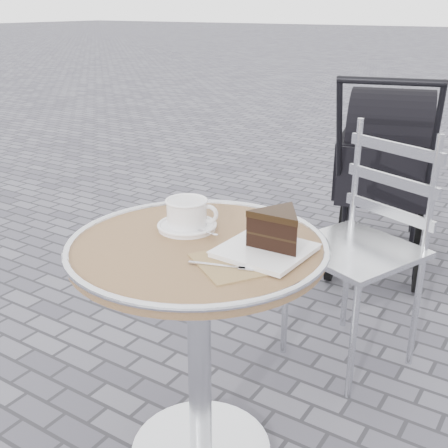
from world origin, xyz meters
The scene contains 5 objects.
cafe_table centered at (0.00, 0.00, 0.57)m, with size 0.72×0.72×0.74m.
cappuccino_set centered at (-0.09, 0.08, 0.77)m, with size 0.20×0.17×0.09m.
cake_plate_set centered at (0.20, 0.06, 0.78)m, with size 0.30×0.36×0.12m.
bistro_chair centered at (0.23, 0.84, 0.57)m, with size 0.54×0.54×0.93m.
baby_stroller centered at (-0.03, 1.79, 0.48)m, with size 0.70×1.10×1.06m.
Camera 1 is at (0.82, -1.14, 1.34)m, focal length 45.00 mm.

